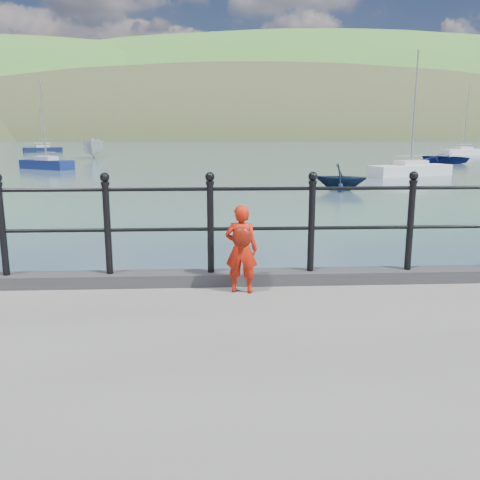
{
  "coord_description": "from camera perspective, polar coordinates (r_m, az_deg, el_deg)",
  "views": [
    {
      "loc": [
        -0.56,
        -6.03,
        2.79
      ],
      "look_at": [
        -0.25,
        -0.2,
        1.55
      ],
      "focal_mm": 38.0,
      "sensor_mm": 36.0,
      "label": 1
    }
  ],
  "objects": [
    {
      "name": "railing",
      "position": [
        5.99,
        2.41,
        2.69
      ],
      "size": [
        18.11,
        0.11,
        1.2
      ],
      "color": "black",
      "rests_on": "kerb"
    },
    {
      "name": "sailboat_far",
      "position": [
        70.34,
        23.77,
        9.02
      ],
      "size": [
        6.26,
        3.58,
        8.69
      ],
      "rotation": [
        0.0,
        0.0,
        0.34
      ],
      "color": "white",
      "rests_on": "ground"
    },
    {
      "name": "launch_blue",
      "position": [
        50.66,
        22.25,
        8.52
      ],
      "size": [
        5.14,
        5.62,
        0.95
      ],
      "primitive_type": "imported",
      "rotation": [
        0.0,
        0.0,
        0.53
      ],
      "color": "navy",
      "rests_on": "ground"
    },
    {
      "name": "launch_white",
      "position": [
        57.84,
        -16.16,
        9.86
      ],
      "size": [
        2.98,
        5.9,
        2.18
      ],
      "primitive_type": "imported",
      "rotation": [
        0.0,
        0.0,
        0.16
      ],
      "color": "silver",
      "rests_on": "ground"
    },
    {
      "name": "far_shore",
      "position": [
        249.8,
        5.99,
        6.13
      ],
      "size": [
        830.0,
        200.0,
        156.0
      ],
      "color": "#333A21",
      "rests_on": "ground"
    },
    {
      "name": "kerb",
      "position": [
        6.16,
        2.35,
        -4.21
      ],
      "size": [
        60.0,
        0.3,
        0.15
      ],
      "primitive_type": "cube",
      "color": "#28282B",
      "rests_on": "quay"
    },
    {
      "name": "ground",
      "position": [
        6.67,
        2.14,
        -12.74
      ],
      "size": [
        600.0,
        600.0,
        0.0
      ],
      "primitive_type": "plane",
      "color": "#2D4251",
      "rests_on": "ground"
    },
    {
      "name": "sailboat_near",
      "position": [
        35.13,
        18.57,
        7.4
      ],
      "size": [
        5.93,
        3.61,
        7.98
      ],
      "rotation": [
        0.0,
        0.0,
        0.38
      ],
      "color": "silver",
      "rests_on": "ground"
    },
    {
      "name": "launch_navy",
      "position": [
        25.45,
        11.24,
        6.95
      ],
      "size": [
        3.04,
        2.84,
        1.29
      ],
      "primitive_type": "imported",
      "rotation": [
        0.0,
        0.0,
        1.22
      ],
      "color": "black",
      "rests_on": "ground"
    },
    {
      "name": "sailboat_port",
      "position": [
        42.13,
        -20.89,
        7.9
      ],
      "size": [
        4.62,
        3.69,
        6.82
      ],
      "rotation": [
        0.0,
        0.0,
        -0.57
      ],
      "color": "navy",
      "rests_on": "ground"
    },
    {
      "name": "sailboat_left",
      "position": [
        77.59,
        -21.27,
        9.4
      ],
      "size": [
        5.26,
        3.73,
        7.4
      ],
      "rotation": [
        0.0,
        0.0,
        0.47
      ],
      "color": "#0E1833",
      "rests_on": "ground"
    },
    {
      "name": "child",
      "position": [
        5.7,
        0.15,
        -0.95
      ],
      "size": [
        0.41,
        0.34,
        1.01
      ],
      "rotation": [
        0.0,
        0.0,
        2.94
      ],
      "color": "red",
      "rests_on": "quay"
    }
  ]
}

